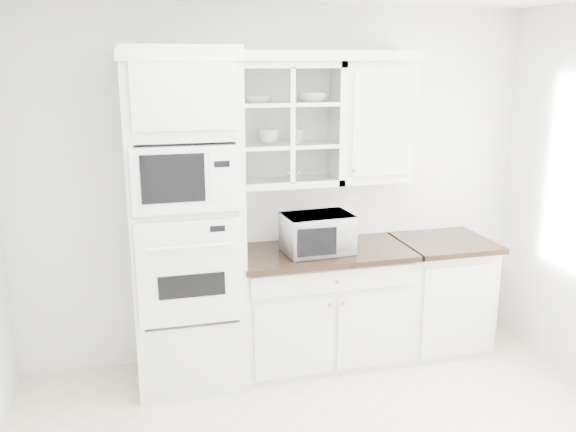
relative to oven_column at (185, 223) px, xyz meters
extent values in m
cube|color=white|center=(0.75, 0.32, 0.15)|extent=(4.00, 0.02, 2.70)
cube|color=silver|center=(0.00, 0.01, 0.00)|extent=(0.76, 0.65, 2.40)
cube|color=white|center=(0.00, -0.33, -0.26)|extent=(0.70, 0.03, 0.72)
cube|color=black|center=(0.00, -0.35, -0.34)|extent=(0.44, 0.01, 0.16)
cube|color=white|center=(0.00, -0.33, 0.37)|extent=(0.70, 0.03, 0.43)
cube|color=black|center=(-0.09, -0.35, 0.39)|extent=(0.40, 0.01, 0.31)
cube|color=silver|center=(1.03, 0.03, -0.76)|extent=(1.30, 0.60, 0.88)
cube|color=#322114|center=(1.03, 0.00, -0.30)|extent=(1.32, 0.67, 0.04)
cube|color=silver|center=(2.03, 0.03, -0.76)|extent=(0.70, 0.60, 0.88)
cube|color=#322114|center=(2.03, 0.00, -0.30)|extent=(0.72, 0.67, 0.04)
cube|color=silver|center=(0.78, 0.17, 0.65)|extent=(0.80, 0.33, 0.90)
cube|color=silver|center=(0.78, 0.17, 0.50)|extent=(0.74, 0.29, 0.02)
cube|color=silver|center=(0.78, 0.17, 0.80)|extent=(0.74, 0.29, 0.02)
cube|color=silver|center=(1.46, 0.17, 0.65)|extent=(0.55, 0.33, 0.90)
cube|color=white|center=(0.68, 0.14, 1.14)|extent=(2.14, 0.38, 0.07)
imported|color=white|center=(0.96, -0.02, -0.14)|extent=(0.53, 0.45, 0.29)
imported|color=white|center=(0.57, 0.15, 0.84)|extent=(0.25, 0.25, 0.05)
imported|color=white|center=(0.96, 0.15, 0.84)|extent=(0.21, 0.21, 0.07)
imported|color=white|center=(0.64, 0.17, 0.57)|extent=(0.14, 0.14, 0.11)
imported|color=white|center=(0.86, 0.17, 0.56)|extent=(0.12, 0.12, 0.10)
camera|label=1|loc=(-0.33, -4.16, 1.11)|focal=38.00mm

